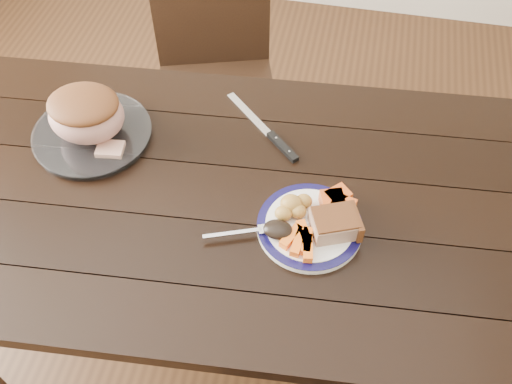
% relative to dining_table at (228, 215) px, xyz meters
% --- Properties ---
extents(ground, '(4.00, 4.00, 0.00)m').
position_rel_dining_table_xyz_m(ground, '(0.00, 0.00, -0.66)').
color(ground, '#472B16').
rests_on(ground, ground).
extents(dining_table, '(1.67, 1.02, 0.75)m').
position_rel_dining_table_xyz_m(dining_table, '(0.00, 0.00, 0.00)').
color(dining_table, black).
rests_on(dining_table, ground).
extents(chair_far, '(0.53, 0.54, 0.93)m').
position_rel_dining_table_xyz_m(chair_far, '(-0.23, 0.73, -0.13)').
color(chair_far, black).
rests_on(chair_far, ground).
extents(dinner_plate, '(0.25, 0.25, 0.02)m').
position_rel_dining_table_xyz_m(dinner_plate, '(0.22, -0.07, 0.10)').
color(dinner_plate, white).
rests_on(dinner_plate, dining_table).
extents(plate_rim, '(0.25, 0.25, 0.02)m').
position_rel_dining_table_xyz_m(plate_rim, '(0.22, -0.07, 0.11)').
color(plate_rim, '#0E0B37').
rests_on(plate_rim, dinner_plate).
extents(serving_platter, '(0.31, 0.31, 0.02)m').
position_rel_dining_table_xyz_m(serving_platter, '(-0.40, 0.12, 0.10)').
color(serving_platter, white).
rests_on(serving_platter, dining_table).
extents(pork_slice, '(0.13, 0.12, 0.05)m').
position_rel_dining_table_xyz_m(pork_slice, '(0.28, -0.07, 0.14)').
color(pork_slice, tan).
rests_on(pork_slice, dinner_plate).
extents(roasted_potatoes, '(0.08, 0.08, 0.05)m').
position_rel_dining_table_xyz_m(roasted_potatoes, '(0.18, -0.04, 0.13)').
color(roasted_potatoes, gold).
rests_on(roasted_potatoes, dinner_plate).
extents(carrot_batons, '(0.08, 0.11, 0.02)m').
position_rel_dining_table_xyz_m(carrot_batons, '(0.21, -0.12, 0.12)').
color(carrot_batons, orange).
rests_on(carrot_batons, dinner_plate).
extents(pumpkin_wedges, '(0.09, 0.09, 0.04)m').
position_rel_dining_table_xyz_m(pumpkin_wedges, '(0.28, -0.00, 0.13)').
color(pumpkin_wedges, '#F2571A').
rests_on(pumpkin_wedges, dinner_plate).
extents(dark_mushroom, '(0.07, 0.05, 0.03)m').
position_rel_dining_table_xyz_m(dark_mushroom, '(0.15, -0.11, 0.13)').
color(dark_mushroom, black).
rests_on(dark_mushroom, dinner_plate).
extents(fork, '(0.17, 0.08, 0.00)m').
position_rel_dining_table_xyz_m(fork, '(0.08, -0.12, 0.11)').
color(fork, silver).
rests_on(fork, dinner_plate).
extents(roast_joint, '(0.20, 0.17, 0.13)m').
position_rel_dining_table_xyz_m(roast_joint, '(-0.40, 0.12, 0.17)').
color(roast_joint, tan).
rests_on(roast_joint, serving_platter).
extents(cut_slice, '(0.08, 0.06, 0.02)m').
position_rel_dining_table_xyz_m(cut_slice, '(-0.33, 0.06, 0.12)').
color(cut_slice, tan).
rests_on(cut_slice, serving_platter).
extents(carving_knife, '(0.25, 0.24, 0.01)m').
position_rel_dining_table_xyz_m(carving_knife, '(0.08, 0.21, 0.10)').
color(carving_knife, silver).
rests_on(carving_knife, dining_table).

